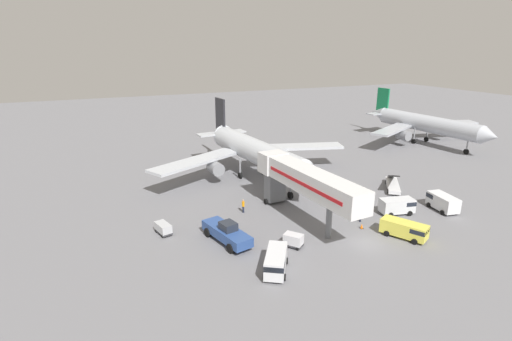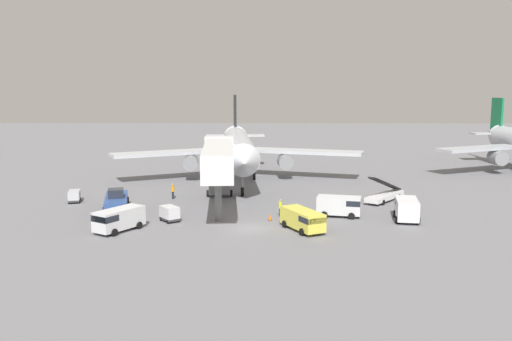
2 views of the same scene
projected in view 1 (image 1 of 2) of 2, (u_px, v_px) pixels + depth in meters
The scene contains 15 objects.
ground_plane at pixel (366, 243), 45.09m from camera, with size 300.00×300.00×0.00m, color slate.
airplane_at_gate at pixel (253, 150), 66.31m from camera, with size 36.14×34.39×11.92m.
jet_bridge at pixel (302, 180), 49.63m from camera, with size 4.57×19.73×7.26m.
pushback_tug at pixel (227, 233), 45.07m from camera, with size 3.86×7.74×2.56m.
belt_loader_truck at pixel (393, 184), 62.02m from camera, with size 5.65×6.63×3.30m.
service_van_far_left at pixel (405, 229), 46.11m from camera, with size 4.09×5.53×1.92m.
service_van_rear_right at pixel (442, 201), 53.91m from camera, with size 2.87×4.74×2.16m.
service_van_rear_left at pixel (276, 261), 39.05m from camera, with size 4.28×5.21×2.09m.
service_van_far_center at pixel (398, 205), 52.72m from camera, with size 4.76×2.97×2.08m.
baggage_cart_near_center at pixel (293, 240), 44.08m from camera, with size 2.26×2.40×1.53m.
baggage_cart_mid_right at pixel (163, 228), 47.14m from camera, with size 1.77×2.65×1.34m.
ground_crew_worker_foreground at pixel (243, 206), 53.11m from camera, with size 0.48×0.48×1.86m.
ground_crew_worker_midground at pixel (361, 215), 50.35m from camera, with size 0.42×0.42×1.77m.
safety_cone_alpha at pixel (362, 226), 48.68m from camera, with size 0.41×0.41×0.62m.
airplane_background at pixel (423, 123), 90.00m from camera, with size 32.19×33.84×11.31m.
Camera 1 is at (-27.93, -31.85, 21.54)m, focal length 27.80 mm.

